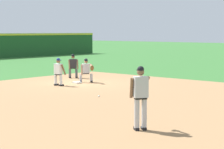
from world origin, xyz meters
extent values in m
plane|color=#336B2D|center=(0.00, 0.00, 0.00)|extent=(160.00, 160.00, 0.00)
cube|color=#9E754C|center=(-3.38, -4.76, 0.00)|extent=(18.00, 18.00, 0.01)
cube|color=white|center=(0.00, 0.00, 0.04)|extent=(0.38, 0.38, 0.09)
sphere|color=white|center=(-2.84, -4.27, 0.04)|extent=(0.07, 0.07, 0.07)
cube|color=black|center=(-6.82, -9.43, 0.04)|extent=(0.24, 0.28, 0.09)
cylinder|color=#B2B2B7|center=(-6.84, -9.46, 0.50)|extent=(0.15, 0.15, 0.84)
cube|color=black|center=(-6.64, -9.55, 0.04)|extent=(0.24, 0.28, 0.09)
cylinder|color=#B2B2B7|center=(-6.66, -9.59, 0.50)|extent=(0.15, 0.15, 0.84)
cube|color=black|center=(-6.75, -9.52, 0.94)|extent=(0.39, 0.36, 0.06)
cube|color=#B2B2B7|center=(-6.75, -9.52, 1.26)|extent=(0.47, 0.43, 0.60)
sphere|color=brown|center=(-6.74, -9.51, 1.69)|extent=(0.21, 0.21, 0.21)
sphere|color=black|center=(-6.74, -9.51, 1.76)|extent=(0.20, 0.20, 0.20)
cube|color=black|center=(-6.69, -9.43, 1.74)|extent=(0.20, 0.19, 0.02)
cylinder|color=brown|center=(-6.91, -9.32, 1.23)|extent=(0.18, 0.21, 0.59)
cylinder|color=brown|center=(-6.38, -9.42, 1.35)|extent=(0.38, 0.48, 0.41)
ellipsoid|color=brown|center=(-6.33, -9.36, 1.19)|extent=(0.34, 0.36, 0.34)
cube|color=black|center=(0.88, -0.24, 0.04)|extent=(0.25, 0.27, 0.09)
cylinder|color=#B2B2B7|center=(0.91, -0.21, 0.28)|extent=(0.15, 0.15, 0.40)
cube|color=black|center=(0.41, 0.13, 0.04)|extent=(0.25, 0.27, 0.09)
cylinder|color=#B2B2B7|center=(0.44, 0.16, 0.28)|extent=(0.15, 0.15, 0.40)
cube|color=black|center=(0.67, -0.02, 0.50)|extent=(0.39, 0.37, 0.06)
cube|color=#B2B2B7|center=(0.67, -0.02, 0.78)|extent=(0.46, 0.44, 0.52)
sphere|color=#9E7051|center=(0.66, -0.04, 1.17)|extent=(0.21, 0.21, 0.21)
sphere|color=black|center=(0.66, -0.04, 1.24)|extent=(0.20, 0.20, 0.20)
cube|color=black|center=(0.60, -0.11, 1.22)|extent=(0.20, 0.19, 0.02)
cylinder|color=#9E7051|center=(0.61, -0.51, 0.92)|extent=(0.43, 0.52, 0.24)
cylinder|color=#9E7051|center=(0.41, 0.05, 0.72)|extent=(0.22, 0.24, 0.58)
ellipsoid|color=brown|center=(0.48, -0.67, 0.85)|extent=(0.29, 0.29, 0.35)
cube|color=black|center=(-1.37, 0.16, 0.04)|extent=(0.26, 0.12, 0.09)
cylinder|color=white|center=(-1.41, 0.16, 0.33)|extent=(0.15, 0.15, 0.50)
cube|color=black|center=(-1.36, -0.24, 0.04)|extent=(0.26, 0.12, 0.09)
cylinder|color=white|center=(-1.40, -0.24, 0.33)|extent=(0.15, 0.15, 0.50)
cube|color=black|center=(-1.40, -0.04, 0.60)|extent=(0.21, 0.35, 0.06)
cube|color=white|center=(-1.40, -0.04, 0.89)|extent=(0.25, 0.41, 0.54)
sphere|color=brown|center=(-1.38, -0.04, 1.29)|extent=(0.21, 0.21, 0.21)
sphere|color=navy|center=(-1.38, -0.04, 1.36)|extent=(0.20, 0.20, 0.20)
cube|color=navy|center=(-1.29, -0.04, 1.34)|extent=(0.11, 0.17, 0.02)
cylinder|color=brown|center=(-1.26, 0.22, 0.86)|extent=(0.33, 0.10, 0.56)
cylinder|color=brown|center=(-1.25, -0.28, 0.86)|extent=(0.33, 0.10, 0.56)
cube|color=black|center=(1.93, 2.02, 0.04)|extent=(0.24, 0.27, 0.09)
cylinder|color=#515154|center=(1.95, 2.05, 0.33)|extent=(0.15, 0.15, 0.50)
cube|color=black|center=(1.60, 2.26, 0.04)|extent=(0.24, 0.27, 0.09)
cylinder|color=#515154|center=(1.63, 2.29, 0.33)|extent=(0.15, 0.15, 0.50)
cube|color=black|center=(1.79, 2.17, 0.60)|extent=(0.39, 0.36, 0.06)
cube|color=#232326|center=(1.79, 2.17, 0.89)|extent=(0.46, 0.43, 0.54)
sphere|color=brown|center=(1.78, 2.16, 1.29)|extent=(0.21, 0.21, 0.21)
sphere|color=black|center=(1.78, 2.16, 1.36)|extent=(0.20, 0.20, 0.20)
cube|color=black|center=(1.72, 2.08, 1.34)|extent=(0.20, 0.19, 0.02)
cylinder|color=brown|center=(1.91, 1.91, 0.86)|extent=(0.27, 0.32, 0.56)
cylinder|color=brown|center=(1.50, 2.20, 0.86)|extent=(0.27, 0.32, 0.56)
camera|label=1|loc=(-16.58, -17.02, 2.85)|focal=70.00mm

